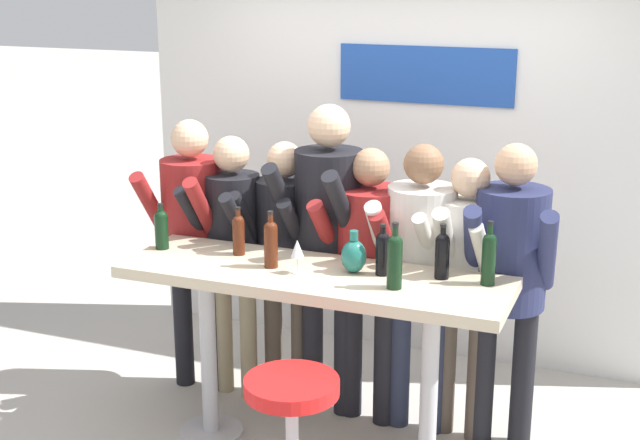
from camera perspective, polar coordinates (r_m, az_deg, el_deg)
name	(u,v)px	position (r m, az deg, el deg)	size (l,w,h in m)	color
back_wall	(404,148)	(5.92, 5.41, 4.58)	(3.62, 0.12, 2.77)	silver
tasting_table	(313,304)	(4.60, -0.43, -5.41)	(2.02, 0.62, 1.05)	beige
bar_stool	(292,429)	(4.18, -1.80, -13.25)	(0.46, 0.46, 0.76)	#B2B2B7
person_far_left	(192,227)	(5.38, -8.17, -0.43)	(0.44, 0.54, 1.69)	black
person_left	(233,238)	(5.27, -5.61, -1.16)	(0.42, 0.53, 1.61)	gray
person_center_left	(285,244)	(5.21, -2.27, -1.53)	(0.44, 0.54, 1.59)	#473D33
person_center	(328,227)	(5.02, 0.51, -0.45)	(0.50, 0.61, 1.83)	black
person_center_right	(369,258)	(4.95, 3.13, -2.45)	(0.50, 0.58, 1.61)	black
person_right	(420,259)	(4.86, 6.43, -2.51)	(0.45, 0.53, 1.65)	#23283D
person_far_right	(466,269)	(4.83, 9.30, -3.09)	(0.44, 0.54, 1.59)	#473D33
person_rightmost	(510,265)	(4.77, 12.05, -2.85)	(0.50, 0.59, 1.69)	black
wine_bottle_0	(383,251)	(4.47, 4.04, -2.01)	(0.07, 0.07, 0.27)	black
wine_bottle_1	(239,233)	(4.80, -5.23, -0.82)	(0.07, 0.07, 0.27)	#4C1E0F
wine_bottle_2	(489,256)	(4.40, 10.76, -2.28)	(0.07, 0.07, 0.32)	black
wine_bottle_3	(395,259)	(4.28, 4.80, -2.48)	(0.08, 0.08, 0.33)	black
wine_bottle_4	(442,253)	(4.45, 7.83, -2.13)	(0.07, 0.07, 0.28)	black
wine_bottle_5	(271,242)	(4.58, -3.17, -1.39)	(0.07, 0.07, 0.30)	#4C1E0F
wine_bottle_6	(161,227)	(4.95, -10.12, -0.47)	(0.08, 0.08, 0.26)	black
wine_glass_0	(297,250)	(4.48, -1.46, -1.91)	(0.07, 0.07, 0.18)	silver
decorative_vase	(354,256)	(4.51, 2.17, -2.29)	(0.13, 0.13, 0.22)	#1E665B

